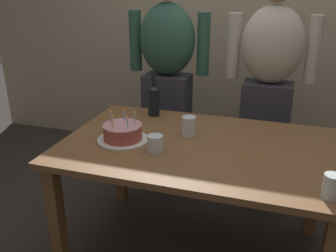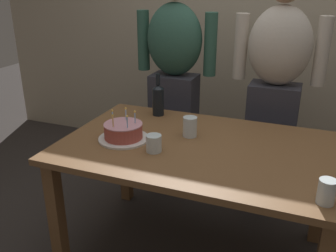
# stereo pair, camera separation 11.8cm
# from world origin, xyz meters

# --- Properties ---
(back_wall) EXTENTS (5.20, 0.10, 2.60)m
(back_wall) POSITION_xyz_m (0.00, 1.55, 1.30)
(back_wall) COLOR tan
(back_wall) RESTS_ON ground_plane
(dining_table) EXTENTS (1.50, 0.96, 0.74)m
(dining_table) POSITION_xyz_m (0.00, 0.00, 0.64)
(dining_table) COLOR brown
(dining_table) RESTS_ON ground_plane
(birthday_cake) EXTENTS (0.28, 0.28, 0.17)m
(birthday_cake) POSITION_xyz_m (-0.42, -0.08, 0.78)
(birthday_cake) COLOR white
(birthday_cake) RESTS_ON dining_table
(water_glass_near) EXTENTS (0.08, 0.08, 0.12)m
(water_glass_near) POSITION_xyz_m (-0.08, 0.10, 0.80)
(water_glass_near) COLOR silver
(water_glass_near) RESTS_ON dining_table
(water_glass_far) EXTENTS (0.08, 0.08, 0.09)m
(water_glass_far) POSITION_xyz_m (-0.20, -0.16, 0.79)
(water_glass_far) COLOR silver
(water_glass_far) RESTS_ON dining_table
(water_glass_side) EXTENTS (0.07, 0.07, 0.11)m
(water_glass_side) POSITION_xyz_m (0.64, -0.35, 0.79)
(water_glass_side) COLOR silver
(water_glass_side) RESTS_ON dining_table
(wine_bottle) EXTENTS (0.08, 0.08, 0.28)m
(wine_bottle) POSITION_xyz_m (-0.39, 0.36, 0.85)
(wine_bottle) COLOR black
(wine_bottle) RESTS_ON dining_table
(person_man_bearded) EXTENTS (0.61, 0.27, 1.66)m
(person_man_bearded) POSITION_xyz_m (-0.43, 0.75, 0.87)
(person_man_bearded) COLOR #33333D
(person_man_bearded) RESTS_ON ground_plane
(person_woman_cardigan) EXTENTS (0.61, 0.27, 1.66)m
(person_woman_cardigan) POSITION_xyz_m (0.31, 0.75, 0.87)
(person_woman_cardigan) COLOR #33333D
(person_woman_cardigan) RESTS_ON ground_plane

